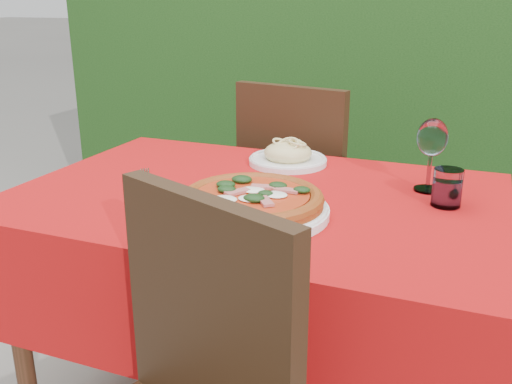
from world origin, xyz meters
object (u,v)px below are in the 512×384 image
at_px(chair_far, 302,189).
at_px(wine_glass, 432,141).
at_px(pizza_plate, 252,203).
at_px(fork, 146,181).
at_px(water_glass, 447,190).
at_px(pasta_plate, 288,156).

height_order(chair_far, wine_glass, chair_far).
height_order(pizza_plate, fork, pizza_plate).
bearing_deg(water_glass, wine_glass, 117.20).
distance_m(pasta_plate, wine_glass, 0.46).
height_order(chair_far, pasta_plate, chair_far).
bearing_deg(water_glass, chair_far, 133.48).
height_order(wine_glass, fork, wine_glass).
relative_size(pasta_plate, fork, 1.11).
xyz_separation_m(chair_far, pasta_plate, (0.06, -0.36, 0.23)).
bearing_deg(wine_glass, water_glass, -62.80).
bearing_deg(chair_far, fork, 81.19).
height_order(chair_far, fork, chair_far).
relative_size(water_glass, fork, 0.43).
xyz_separation_m(chair_far, fork, (-0.25, -0.69, 0.21)).
distance_m(water_glass, fork, 0.80).
height_order(pasta_plate, water_glass, water_glass).
xyz_separation_m(water_glass, wine_glass, (-0.05, 0.11, 0.09)).
relative_size(pizza_plate, water_glass, 4.19).
bearing_deg(pizza_plate, fork, 161.39).
distance_m(pizza_plate, water_glass, 0.48).
relative_size(chair_far, water_glass, 10.06).
bearing_deg(chair_far, pizza_plate, 109.79).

